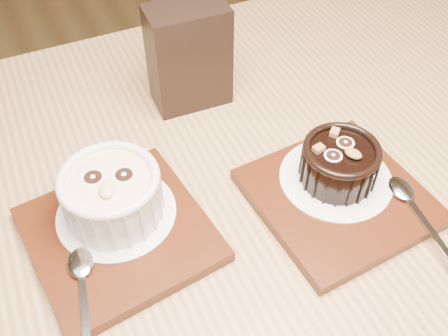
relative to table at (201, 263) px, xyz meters
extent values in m
cube|color=olive|center=(0.00, 0.00, 0.07)|extent=(1.22, 0.83, 0.04)
cylinder|color=olive|center=(0.56, 0.33, -0.30)|extent=(0.06, 0.06, 0.71)
cube|color=#471D0B|center=(-0.09, 0.01, 0.10)|extent=(0.20, 0.20, 0.01)
cylinder|color=white|center=(-0.08, 0.04, 0.11)|extent=(0.13, 0.13, 0.00)
cylinder|color=white|center=(-0.08, 0.04, 0.13)|extent=(0.10, 0.10, 0.05)
cylinder|color=#E3D58B|center=(-0.08, 0.04, 0.16)|extent=(0.09, 0.09, 0.00)
torus|color=white|center=(-0.08, 0.04, 0.16)|extent=(0.11, 0.11, 0.01)
cylinder|color=black|center=(-0.09, 0.05, 0.16)|extent=(0.02, 0.02, 0.00)
cylinder|color=black|center=(-0.06, 0.03, 0.16)|extent=(0.02, 0.02, 0.00)
ellipsoid|color=#E9C788|center=(-0.09, 0.02, 0.17)|extent=(0.02, 0.03, 0.01)
cube|color=#471D0B|center=(0.15, -0.05, 0.10)|extent=(0.19, 0.19, 0.01)
cylinder|color=white|center=(0.16, -0.03, 0.11)|extent=(0.13, 0.13, 0.00)
cylinder|color=black|center=(0.16, -0.03, 0.13)|extent=(0.08, 0.08, 0.04)
cylinder|color=black|center=(0.16, -0.03, 0.15)|extent=(0.07, 0.07, 0.00)
torus|color=black|center=(0.16, -0.03, 0.15)|extent=(0.09, 0.09, 0.01)
cylinder|color=black|center=(0.15, -0.03, 0.15)|extent=(0.02, 0.02, 0.00)
cylinder|color=black|center=(0.17, -0.02, 0.15)|extent=(0.02, 0.02, 0.00)
ellipsoid|color=brown|center=(0.17, -0.04, 0.16)|extent=(0.02, 0.02, 0.01)
cube|color=brown|center=(0.14, -0.02, 0.16)|extent=(0.01, 0.01, 0.01)
cube|color=brown|center=(0.17, 0.00, 0.16)|extent=(0.02, 0.01, 0.01)
cube|color=black|center=(0.08, 0.20, 0.16)|extent=(0.10, 0.07, 0.14)
camera|label=1|loc=(-0.13, -0.33, 0.56)|focal=42.00mm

